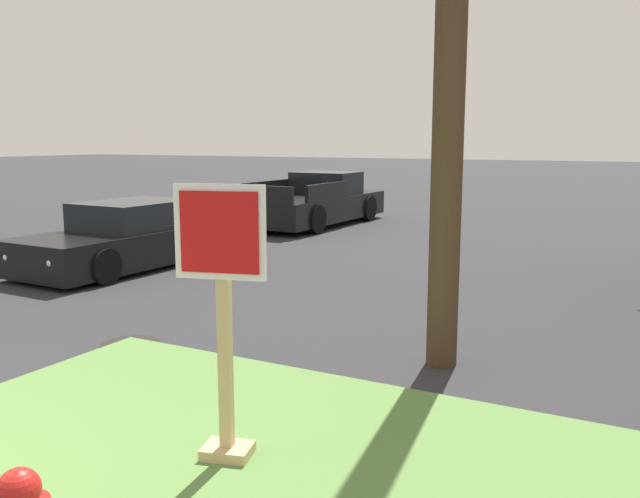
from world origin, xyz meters
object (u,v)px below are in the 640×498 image
(stop_sign, at_px, (224,332))
(manhole_cover, at_px, (131,344))
(parked_sedan_black, at_px, (129,239))
(pickup_truck_black, at_px, (315,203))

(stop_sign, bearing_deg, manhole_cover, 145.68)
(parked_sedan_black, bearing_deg, manhole_cover, -46.08)
(pickup_truck_black, bearing_deg, parked_sedan_black, -90.24)
(manhole_cover, xyz_separation_m, pickup_truck_black, (-3.58, 11.14, 0.61))
(manhole_cover, relative_size, pickup_truck_black, 0.13)
(stop_sign, height_order, manhole_cover, stop_sign)
(manhole_cover, relative_size, parked_sedan_black, 0.16)
(stop_sign, distance_m, pickup_truck_black, 14.56)
(stop_sign, xyz_separation_m, manhole_cover, (-2.82, 1.93, -1.04))
(parked_sedan_black, relative_size, pickup_truck_black, 0.83)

